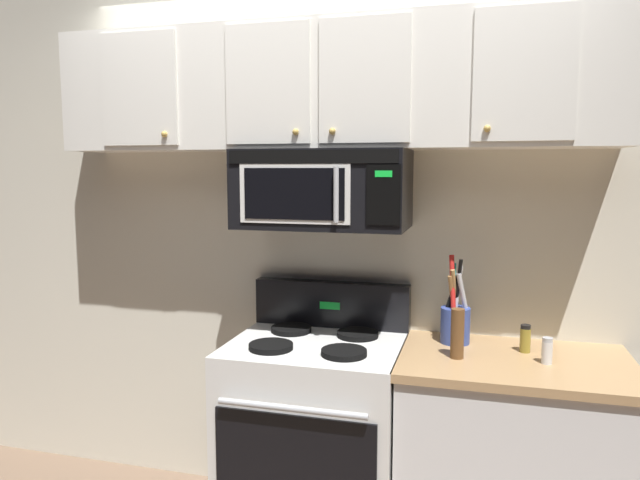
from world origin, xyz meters
TOP-DOWN VIEW (x-y plane):
  - back_wall at (0.00, 0.79)m, footprint 5.20×0.10m
  - stove_range at (0.00, 0.42)m, footprint 0.76×0.69m
  - over_range_microwave at (-0.00, 0.54)m, footprint 0.76×0.43m
  - upper_cabinets at (-0.00, 0.57)m, footprint 2.50×0.36m
  - counter_segment at (0.84, 0.43)m, footprint 0.93×0.65m
  - utensil_crock_blue at (0.59, 0.58)m, footprint 0.13×0.13m
  - salt_shaker at (0.96, 0.39)m, footprint 0.04×0.04m
  - pepper_mill at (0.61, 0.37)m, footprint 0.05×0.05m
  - spice_jar at (0.88, 0.52)m, footprint 0.04×0.04m

SIDE VIEW (x-z plane):
  - counter_segment at x=0.84m, z-range 0.00..0.90m
  - stove_range at x=0.00m, z-range -0.09..1.03m
  - salt_shaker at x=0.96m, z-range 0.90..1.00m
  - spice_jar at x=0.88m, z-range 0.90..1.02m
  - pepper_mill at x=0.61m, z-range 0.90..1.10m
  - utensil_crock_blue at x=0.59m, z-range 0.82..1.21m
  - back_wall at x=0.00m, z-range 0.00..2.70m
  - over_range_microwave at x=0.00m, z-range 1.40..1.75m
  - upper_cabinets at x=0.00m, z-range 1.75..2.30m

